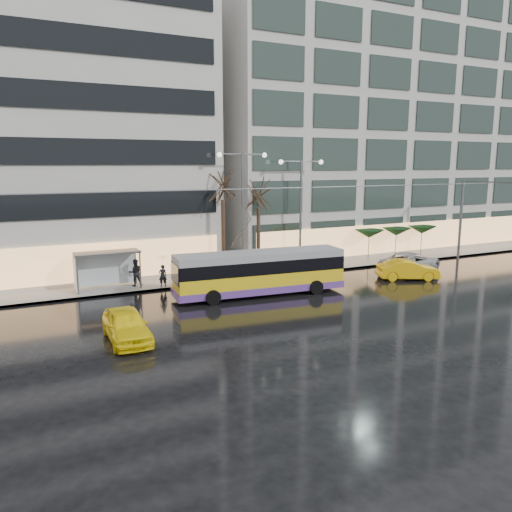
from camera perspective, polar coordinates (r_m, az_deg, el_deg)
ground at (r=27.78m, az=4.00°, el=-7.06°), size 140.00×140.00×0.00m
sidewalk at (r=40.81m, az=-3.35°, el=-1.24°), size 80.00×10.00×0.15m
kerb at (r=36.40m, az=-0.36°, el=-2.67°), size 80.00×0.10×0.15m
building_right at (r=53.08m, az=12.08°, el=14.91°), size 32.00×14.00×25.00m
trolleybus at (r=32.10m, az=0.46°, el=-2.06°), size 11.23×4.73×5.14m
catenary at (r=34.25m, az=-1.07°, el=3.60°), size 42.24×5.12×7.00m
bus_shelter at (r=34.57m, az=-17.30°, el=-0.66°), size 4.20×1.60×2.51m
street_lamp_near at (r=37.10m, az=-1.54°, el=6.82°), size 3.96×0.36×9.03m
street_lamp_far at (r=39.44m, az=5.14°, el=6.60°), size 3.96×0.36×8.53m
tree_a at (r=36.64m, az=-3.84°, el=8.47°), size 3.20×3.20×8.40m
tree_b at (r=38.08m, az=0.28°, el=7.54°), size 3.20×3.20×7.70m
parasol_a at (r=43.93m, az=12.80°, el=2.49°), size 2.50×2.50×2.65m
parasol_b at (r=45.85m, az=15.74°, el=2.69°), size 2.50×2.50×2.65m
parasol_c at (r=47.88m, az=18.43°, el=2.86°), size 2.50×2.50×2.65m
taxi_a at (r=24.83m, az=-14.58°, el=-7.66°), size 1.85×4.56×1.55m
taxi_b at (r=38.14m, az=16.96°, el=-1.52°), size 4.68×3.22×1.46m
sedan_silver at (r=40.73m, az=17.23°, el=-0.68°), size 6.29×4.17×1.61m
pedestrian_a at (r=34.15m, az=-10.65°, el=-1.07°), size 1.02×1.04×2.19m
pedestrian_b at (r=34.93m, az=-13.63°, el=-1.85°), size 0.96×0.78×1.85m
pedestrian_c at (r=35.76m, az=-17.83°, el=-1.47°), size 1.13×0.96×2.11m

